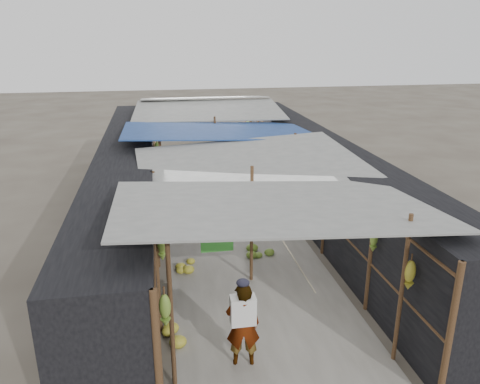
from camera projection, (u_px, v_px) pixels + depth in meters
ground at (288, 373)px, 7.47m from camera, size 80.00×80.00×0.00m
aisle_slab at (227, 220)px, 13.52m from camera, size 3.60×16.00×0.02m
stall_left at (129, 188)px, 12.70m from camera, size 1.40×15.00×2.30m
stall_right at (318, 178)px, 13.61m from camera, size 1.40×15.00×2.30m
crate_near at (248, 227)px, 12.74m from camera, size 0.59×0.54×0.28m
crate_mid at (242, 216)px, 13.51m from camera, size 0.48×0.39×0.27m
crate_back at (181, 214)px, 13.60m from camera, size 0.58×0.53×0.30m
black_basin at (251, 175)px, 17.59m from camera, size 0.54×0.54×0.16m
vendor_elderly at (243, 325)px, 7.44m from camera, size 0.58×0.42×1.49m
shopper_blue at (200, 203)px, 12.38m from camera, size 0.97×0.83×1.77m
vendor_seated at (240, 176)px, 16.34m from camera, size 0.52×0.61×0.82m
market_canopy at (225, 136)px, 13.06m from camera, size 5.62×15.20×2.77m
hanging_bananas at (225, 163)px, 13.09m from camera, size 3.95×13.94×0.83m
floor_bananas at (228, 215)px, 13.54m from camera, size 3.91×10.35×0.32m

